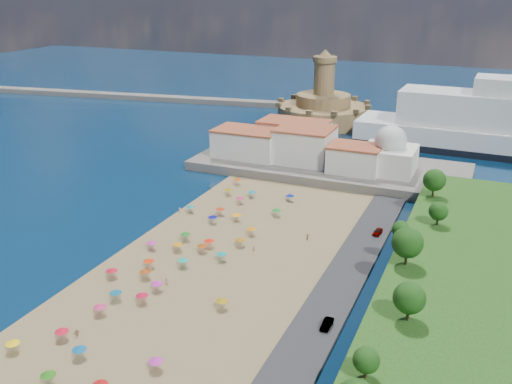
% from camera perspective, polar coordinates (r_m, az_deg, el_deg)
% --- Properties ---
extents(ground, '(700.00, 700.00, 0.00)m').
position_cam_1_polar(ground, '(133.44, -5.85, -6.43)').
color(ground, '#071938').
rests_on(ground, ground).
extents(terrace, '(90.00, 36.00, 3.00)m').
position_cam_1_polar(terrace, '(192.34, 7.30, 2.52)').
color(terrace, '#59544C').
rests_on(terrace, ground).
extents(jetty, '(18.00, 70.00, 2.40)m').
position_cam_1_polar(jetty, '(230.77, 4.49, 5.57)').
color(jetty, '#59544C').
rests_on(jetty, ground).
extents(breakwater, '(199.03, 34.77, 2.60)m').
position_cam_1_polar(breakwater, '(312.79, -10.15, 9.26)').
color(breakwater, '#59544C').
rests_on(breakwater, ground).
extents(waterfront_buildings, '(57.00, 29.00, 11.00)m').
position_cam_1_polar(waterfront_buildings, '(194.85, 3.74, 4.83)').
color(waterfront_buildings, silver).
rests_on(waterfront_buildings, terrace).
extents(domed_building, '(16.00, 16.00, 15.00)m').
position_cam_1_polar(domed_building, '(184.15, 13.22, 3.76)').
color(domed_building, silver).
rests_on(domed_building, terrace).
extents(fortress, '(40.00, 40.00, 32.40)m').
position_cam_1_polar(fortress, '(257.36, 6.71, 8.29)').
color(fortress, '#9A7E4D').
rests_on(fortress, ground).
extents(beach_parasols, '(32.20, 113.93, 2.20)m').
position_cam_1_polar(beach_parasols, '(125.21, -9.00, -7.39)').
color(beach_parasols, gray).
rests_on(beach_parasols, beach).
extents(beachgoers, '(39.42, 97.87, 1.78)m').
position_cam_1_polar(beachgoers, '(134.24, -5.56, -5.74)').
color(beachgoers, tan).
rests_on(beachgoers, beach).
extents(parked_cars, '(2.12, 69.32, 1.43)m').
position_cam_1_polar(parked_cars, '(117.10, 8.82, -9.90)').
color(parked_cars, gray).
rests_on(parked_cars, promenade).
extents(hillside_trees, '(11.26, 109.52, 8.10)m').
position_cam_1_polar(hillside_trees, '(112.07, 14.90, -6.71)').
color(hillside_trees, '#382314').
rests_on(hillside_trees, hillside).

